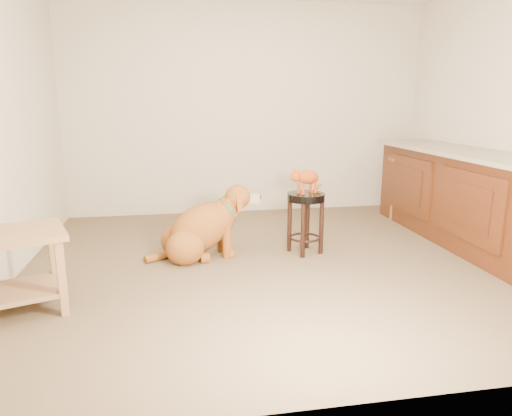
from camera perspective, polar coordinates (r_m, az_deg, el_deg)
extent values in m
cube|color=brown|center=(4.15, 3.30, -6.71)|extent=(4.50, 4.00, 0.01)
cube|color=beige|center=(5.86, -1.06, 12.12)|extent=(4.50, 0.04, 2.60)
cube|color=beige|center=(2.01, 17.02, 9.43)|extent=(4.50, 0.04, 2.60)
cube|color=#51240E|center=(5.08, 24.50, 1.10)|extent=(0.60, 2.50, 0.90)
cube|color=gray|center=(5.00, 24.72, 6.36)|extent=(0.70, 2.56, 0.04)
cube|color=black|center=(5.19, 24.44, -3.20)|extent=(0.52, 2.50, 0.10)
cube|color=#51240E|center=(4.46, 25.16, 0.13)|extent=(0.02, 0.90, 0.62)
cube|color=#51240E|center=(5.37, 18.53, 2.75)|extent=(0.02, 0.90, 0.62)
cube|color=#421C0B|center=(4.45, 25.03, 0.12)|extent=(0.02, 0.60, 0.40)
cube|color=#421C0B|center=(5.37, 18.41, 2.75)|extent=(0.02, 0.60, 0.40)
cylinder|color=black|center=(4.49, 6.44, -1.82)|extent=(0.04, 0.04, 0.51)
cylinder|color=black|center=(4.37, 4.20, -2.21)|extent=(0.04, 0.04, 0.51)
cylinder|color=black|center=(4.33, 8.17, -2.45)|extent=(0.04, 0.04, 0.51)
cylinder|color=black|center=(4.20, 5.89, -2.87)|extent=(0.04, 0.04, 0.51)
torus|color=black|center=(4.37, 6.14, -3.69)|extent=(0.38, 0.38, 0.02)
cylinder|color=black|center=(4.28, 6.27, 1.39)|extent=(0.35, 0.35, 0.07)
cube|color=brown|center=(6.14, 18.94, 2.60)|extent=(0.05, 0.05, 0.71)
cube|color=brown|center=(6.05, 16.00, 2.65)|extent=(0.05, 0.05, 0.71)
cube|color=brown|center=(5.84, 19.88, 2.00)|extent=(0.05, 0.05, 0.71)
cube|color=brown|center=(5.74, 16.80, 2.05)|extent=(0.05, 0.05, 0.71)
cube|color=brown|center=(5.89, 18.16, 5.93)|extent=(0.48, 0.48, 0.04)
cube|color=#9C6F48|center=(3.73, -23.91, -5.92)|extent=(0.07, 0.07, 0.53)
cube|color=#9C6F48|center=(3.33, -23.10, -8.07)|extent=(0.07, 0.07, 0.53)
cube|color=#9C6F48|center=(3.44, -27.44, -2.91)|extent=(0.70, 0.70, 0.04)
cube|color=#9C6F48|center=(3.56, -26.75, -9.10)|extent=(0.59, 0.59, 0.03)
ellipsoid|color=brown|center=(4.33, -9.54, -3.94)|extent=(0.39, 0.34, 0.32)
ellipsoid|color=brown|center=(4.09, -8.85, -4.95)|extent=(0.39, 0.34, 0.32)
cylinder|color=brown|center=(4.41, -7.38, -5.01)|extent=(0.10, 0.11, 0.10)
cylinder|color=brown|center=(4.14, -6.44, -6.24)|extent=(0.10, 0.11, 0.10)
ellipsoid|color=brown|center=(4.21, -7.02, -2.54)|extent=(0.78, 0.50, 0.65)
ellipsoid|color=brown|center=(4.23, -4.57, -1.27)|extent=(0.32, 0.34, 0.33)
cylinder|color=brown|center=(4.37, -4.34, -3.09)|extent=(0.10, 0.10, 0.38)
cylinder|color=brown|center=(4.20, -3.67, -3.74)|extent=(0.10, 0.10, 0.38)
sphere|color=brown|center=(4.42, -3.94, -5.09)|extent=(0.10, 0.10, 0.10)
sphere|color=brown|center=(4.26, -3.25, -5.80)|extent=(0.10, 0.10, 0.10)
cylinder|color=brown|center=(4.23, -3.56, 0.12)|extent=(0.26, 0.21, 0.24)
ellipsoid|color=brown|center=(4.24, -2.29, 1.40)|extent=(0.27, 0.26, 0.23)
cube|color=tan|center=(4.28, -0.65, 1.26)|extent=(0.17, 0.11, 0.10)
sphere|color=black|center=(4.31, 0.28, 1.40)|extent=(0.06, 0.06, 0.06)
cube|color=brown|center=(4.34, -2.96, 1.26)|extent=(0.06, 0.07, 0.17)
cube|color=brown|center=(4.14, -2.10, 0.70)|extent=(0.06, 0.07, 0.17)
torus|color=#0E7761|center=(4.23, -3.55, -0.01)|extent=(0.17, 0.23, 0.20)
cylinder|color=#D8BF4C|center=(4.26, -2.90, -0.87)|extent=(0.01, 0.04, 0.04)
cylinder|color=brown|center=(4.26, -11.91, -5.94)|extent=(0.29, 0.21, 0.07)
ellipsoid|color=#8E310E|center=(4.25, 6.48, 3.86)|extent=(0.29, 0.21, 0.16)
cylinder|color=#8E310E|center=(4.25, 5.33, 2.50)|extent=(0.03, 0.03, 0.10)
sphere|color=#8E310E|center=(4.26, 5.32, 1.98)|extent=(0.03, 0.03, 0.03)
cylinder|color=#8E310E|center=(4.19, 5.89, 2.34)|extent=(0.03, 0.03, 0.10)
sphere|color=#8E310E|center=(4.20, 5.88, 1.82)|extent=(0.03, 0.03, 0.03)
cylinder|color=#8E310E|center=(4.33, 6.84, 2.67)|extent=(0.03, 0.03, 0.10)
sphere|color=#8E310E|center=(4.34, 6.82, 2.16)|extent=(0.03, 0.03, 0.03)
cylinder|color=#8E310E|center=(4.28, 7.41, 2.52)|extent=(0.03, 0.03, 0.10)
sphere|color=#8E310E|center=(4.29, 7.39, 2.01)|extent=(0.03, 0.03, 0.03)
sphere|color=#8E310E|center=(4.17, 4.99, 3.94)|extent=(0.09, 0.09, 0.09)
sphere|color=#8E310E|center=(4.14, 4.54, 3.77)|extent=(0.04, 0.04, 0.04)
sphere|color=brown|center=(4.14, 4.37, 3.75)|extent=(0.01, 0.01, 0.01)
cone|color=#8E310E|center=(4.19, 4.87, 4.69)|extent=(0.05, 0.05, 0.05)
cone|color=#C66B60|center=(4.19, 4.85, 4.65)|extent=(0.03, 0.03, 0.03)
cone|color=#8E310E|center=(4.14, 5.34, 4.59)|extent=(0.05, 0.05, 0.05)
cone|color=#C66B60|center=(4.14, 5.32, 4.55)|extent=(0.03, 0.03, 0.03)
cylinder|color=#8E310E|center=(4.38, 7.52, 2.40)|extent=(0.16, 0.16, 0.09)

